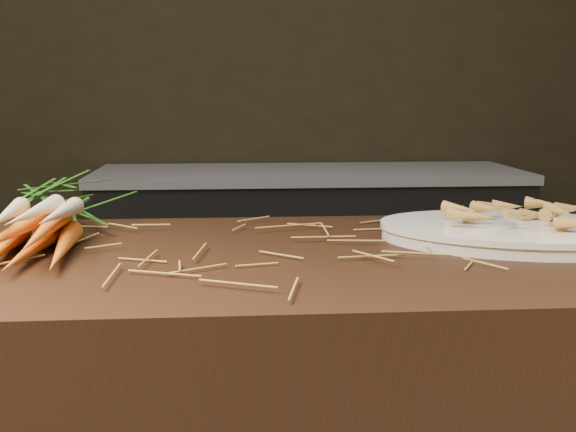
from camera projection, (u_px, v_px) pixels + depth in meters
name	position (u px, v px, depth m)	size (l,w,h in m)	color
back_counter	(308.00, 264.00, 3.17)	(1.82, 0.62, 0.84)	black
straw_bedding	(252.00, 247.00, 1.22)	(1.40, 0.60, 0.02)	#A27234
root_veg_bunch	(53.00, 214.00, 1.30)	(0.18, 0.55, 0.10)	orange
serving_platter	(515.00, 235.00, 1.31)	(0.48, 0.32, 0.03)	white
roasted_veg_heap	(517.00, 213.00, 1.30)	(0.24, 0.17, 0.05)	olive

